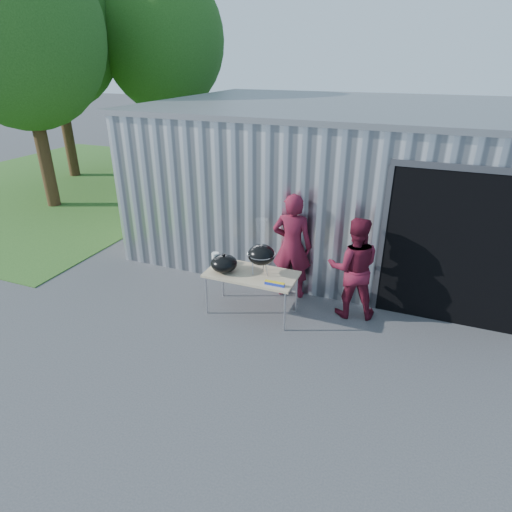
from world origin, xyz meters
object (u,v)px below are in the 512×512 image
at_px(person_bystander, 353,268).
at_px(kettle_grill, 261,250).
at_px(folding_table, 252,275).
at_px(person_cook, 292,246).

bearing_deg(person_bystander, kettle_grill, 6.68).
relative_size(kettle_grill, person_bystander, 0.54).
height_order(folding_table, kettle_grill, kettle_grill).
height_order(folding_table, person_bystander, person_bystander).
xyz_separation_m(person_cook, person_bystander, (1.13, -0.26, -0.09)).
distance_m(kettle_grill, person_cook, 0.86).
relative_size(folding_table, person_bystander, 0.87).
bearing_deg(person_cook, folding_table, 56.87).
bearing_deg(person_bystander, person_cook, -26.75).
bearing_deg(folding_table, person_bystander, 20.58).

